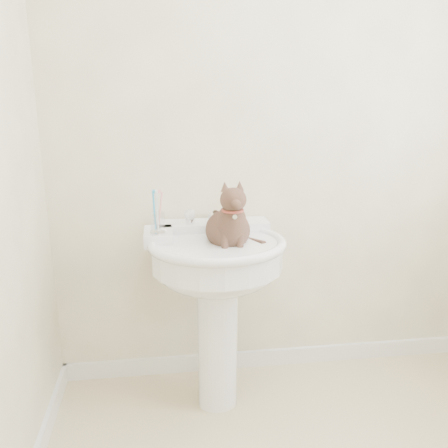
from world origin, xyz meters
name	(u,v)px	position (x,y,z in m)	size (l,w,h in m)	color
wall_back	(281,130)	(0.00, 1.10, 1.25)	(2.20, 0.00, 2.50)	#F2EBC3
baseboard_back	(274,357)	(0.00, 1.09, 0.04)	(2.20, 0.02, 0.09)	white
pedestal_sink	(217,273)	(-0.34, 0.81, 0.66)	(0.61, 0.60, 0.84)	white
faucet	(213,215)	(-0.34, 0.96, 0.88)	(0.28, 0.12, 0.14)	silver
soap_bar	(227,216)	(-0.26, 1.05, 0.85)	(0.09, 0.06, 0.03)	yellow
toothbrush_cup	(158,222)	(-0.59, 0.84, 0.89)	(0.07, 0.07, 0.18)	silver
cat	(229,225)	(-0.29, 0.79, 0.88)	(0.21, 0.27, 0.39)	brown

